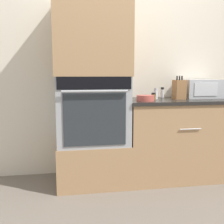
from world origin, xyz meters
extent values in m
plane|color=#6B6056|center=(0.00, 0.00, 0.00)|extent=(12.00, 12.00, 0.00)
cube|color=beige|center=(0.00, 0.63, 1.25)|extent=(8.00, 0.05, 2.50)
cube|color=#A87F56|center=(-0.37, 0.30, 0.22)|extent=(0.74, 0.60, 0.44)
cube|color=#9EA0A5|center=(-0.37, 0.30, 0.78)|extent=(0.71, 0.59, 0.68)
cube|color=black|center=(-0.37, 0.00, 1.06)|extent=(0.69, 0.01, 0.12)
cube|color=#33E54C|center=(-0.37, 0.00, 1.06)|extent=(0.09, 0.00, 0.03)
cube|color=#282D33|center=(-0.37, 0.00, 0.73)|extent=(0.59, 0.01, 0.51)
cylinder|color=#9EA0A5|center=(-0.37, -0.03, 0.99)|extent=(0.61, 0.02, 0.02)
cube|color=#A87F56|center=(-0.37, 0.30, 1.51)|extent=(0.74, 0.60, 0.77)
cube|color=#A87F56|center=(0.58, 0.30, 0.42)|extent=(1.16, 0.60, 0.84)
cube|color=black|center=(0.58, 0.30, 0.86)|extent=(1.18, 0.63, 0.03)
cylinder|color=#B7B7BC|center=(0.58, -0.01, 0.61)|extent=(0.22, 0.01, 0.01)
cube|color=#B2B5BA|center=(0.89, 0.42, 0.98)|extent=(0.43, 0.34, 0.21)
cube|color=silver|center=(0.87, 0.25, 0.98)|extent=(0.27, 0.01, 0.14)
cube|color=olive|center=(0.58, 0.30, 0.98)|extent=(0.11, 0.14, 0.21)
cylinder|color=black|center=(0.55, 0.30, 1.11)|extent=(0.02, 0.02, 0.04)
cylinder|color=black|center=(0.58, 0.30, 1.11)|extent=(0.02, 0.02, 0.04)
cylinder|color=black|center=(0.61, 0.30, 1.11)|extent=(0.02, 0.02, 0.04)
cylinder|color=#B24C42|center=(0.15, 0.14, 0.91)|extent=(0.18, 0.18, 0.06)
cylinder|color=silver|center=(0.48, 0.54, 0.92)|extent=(0.04, 0.04, 0.09)
cylinder|color=black|center=(0.48, 0.54, 0.98)|extent=(0.04, 0.04, 0.03)
cylinder|color=brown|center=(0.27, 0.24, 0.91)|extent=(0.05, 0.05, 0.06)
cylinder|color=black|center=(0.27, 0.24, 0.95)|extent=(0.04, 0.04, 0.02)
cylinder|color=silver|center=(0.33, 0.33, 0.92)|extent=(0.04, 0.04, 0.09)
cylinder|color=#B7B7BC|center=(0.33, 0.33, 0.98)|extent=(0.04, 0.04, 0.03)
camera|label=1|loc=(-0.60, -2.39, 1.14)|focal=42.00mm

